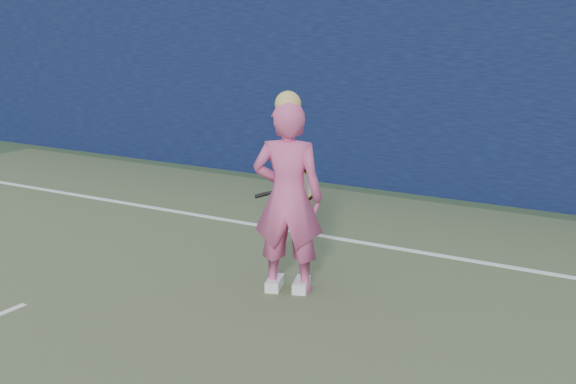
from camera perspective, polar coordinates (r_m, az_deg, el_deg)
The scene contains 3 objects.
backstop_wall at distance 11.10m, azimuth 3.08°, elevation 7.18°, with size 24.00×0.40×2.50m, color #0C0E35.
player at distance 6.85m, azimuth 0.00°, elevation -0.36°, with size 0.71×0.58×1.75m.
racket at distance 7.28m, azimuth 0.71°, elevation 0.38°, with size 0.56×0.29×0.32m.
Camera 1 is at (5.08, -3.29, 2.50)m, focal length 50.00 mm.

